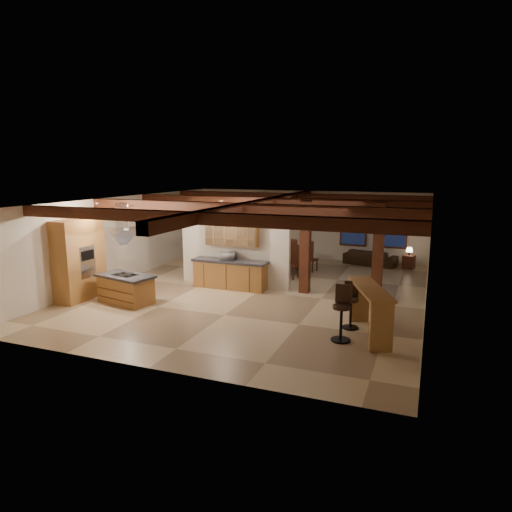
{
  "coord_description": "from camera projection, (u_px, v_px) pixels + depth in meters",
  "views": [
    {
      "loc": [
        4.99,
        -13.05,
        3.88
      ],
      "look_at": [
        -0.24,
        0.5,
        1.05
      ],
      "focal_mm": 32.0,
      "sensor_mm": 36.0,
      "label": 1
    }
  ],
  "objects": [
    {
      "name": "kitchen_island",
      "position": [
        126.0,
        288.0,
        13.24
      ],
      "size": [
        1.85,
        1.25,
        0.84
      ],
      "color": "olive",
      "rests_on": "ground"
    },
    {
      "name": "upper_display_cabinet",
      "position": [
        232.0,
        231.0,
        14.74
      ],
      "size": [
        1.8,
        0.36,
        0.95
      ],
      "color": "olive",
      "rests_on": "partition_wall"
    },
    {
      "name": "timber_posts",
      "position": [
        341.0,
        239.0,
        13.69
      ],
      "size": [
        2.5,
        0.3,
        2.9
      ],
      "color": "#39150E",
      "rests_on": "ground"
    },
    {
      "name": "ceiling_beams",
      "position": [
        258.0,
        205.0,
        13.93
      ],
      "size": [
        10.0,
        12.0,
        0.28
      ],
      "color": "#39150E",
      "rests_on": "room_walls"
    },
    {
      "name": "table_lamp",
      "position": [
        409.0,
        250.0,
        17.66
      ],
      "size": [
        0.26,
        0.26,
        0.31
      ],
      "color": "black",
      "rests_on": "side_table"
    },
    {
      "name": "sofa",
      "position": [
        370.0,
        257.0,
        18.43
      ],
      "size": [
        2.19,
        1.24,
        0.6
      ],
      "primitive_type": "imported",
      "rotation": [
        0.0,
        0.0,
        2.92
      ],
      "color": "black",
      "rests_on": "ground"
    },
    {
      "name": "dining_chairs",
      "position": [
        285.0,
        256.0,
        17.04
      ],
      "size": [
        2.23,
        2.23,
        1.2
      ],
      "color": "#39150E",
      "rests_on": "ground"
    },
    {
      "name": "pantry_cabinet",
      "position": [
        79.0,
        259.0,
        13.49
      ],
      "size": [
        0.67,
        1.6,
        2.4
      ],
      "color": "olive",
      "rests_on": "ground"
    },
    {
      "name": "bar_stool_b",
      "position": [
        351.0,
        305.0,
        11.12
      ],
      "size": [
        0.4,
        0.42,
        1.15
      ],
      "color": "black",
      "rests_on": "ground"
    },
    {
      "name": "back_counter",
      "position": [
        230.0,
        274.0,
        14.82
      ],
      "size": [
        2.5,
        0.66,
        0.94
      ],
      "color": "olive",
      "rests_on": "ground"
    },
    {
      "name": "ground",
      "position": [
        257.0,
        292.0,
        14.46
      ],
      "size": [
        12.0,
        12.0,
        0.0
      ],
      "primitive_type": "plane",
      "color": "#CCB488",
      "rests_on": "ground"
    },
    {
      "name": "bar_counter",
      "position": [
        370.0,
        303.0,
        10.58
      ],
      "size": [
        1.33,
        2.25,
        1.16
      ],
      "color": "olive",
      "rests_on": "ground"
    },
    {
      "name": "room_walls",
      "position": [
        258.0,
        236.0,
        14.11
      ],
      "size": [
        12.0,
        12.0,
        12.0
      ],
      "color": "silver",
      "rests_on": "ground"
    },
    {
      "name": "side_table",
      "position": [
        409.0,
        262.0,
        17.75
      ],
      "size": [
        0.5,
        0.5,
        0.52
      ],
      "primitive_type": "cube",
      "rotation": [
        0.0,
        0.0,
        -0.23
      ],
      "color": "#39150E",
      "rests_on": "ground"
    },
    {
      "name": "dining_table",
      "position": [
        285.0,
        265.0,
        17.1
      ],
      "size": [
        1.79,
        1.25,
        0.57
      ],
      "primitive_type": "imported",
      "rotation": [
        0.0,
        0.0,
        0.23
      ],
      "color": "#402010",
      "rests_on": "ground"
    },
    {
      "name": "framed_art",
      "position": [
        274.0,
        218.0,
        20.1
      ],
      "size": [
        0.65,
        0.05,
        0.85
      ],
      "color": "#39150E",
      "rests_on": "room_walls"
    },
    {
      "name": "bar_stool_a",
      "position": [
        342.0,
        313.0,
        10.3
      ],
      "size": [
        0.44,
        0.44,
        1.27
      ],
      "color": "black",
      "rests_on": "ground"
    },
    {
      "name": "partition_wall",
      "position": [
        235.0,
        253.0,
        15.06
      ],
      "size": [
        3.8,
        0.18,
        2.2
      ],
      "primitive_type": "cube",
      "color": "silver",
      "rests_on": "ground"
    },
    {
      "name": "back_windows",
      "position": [
        373.0,
        227.0,
        18.61
      ],
      "size": [
        2.7,
        0.07,
        1.7
      ],
      "color": "#39150E",
      "rests_on": "room_walls"
    },
    {
      "name": "recessed_cans",
      "position": [
        151.0,
        203.0,
        13.03
      ],
      "size": [
        3.16,
        2.46,
        0.03
      ],
      "color": "silver",
      "rests_on": "room_walls"
    },
    {
      "name": "microwave",
      "position": [
        228.0,
        256.0,
        14.73
      ],
      "size": [
        0.53,
        0.41,
        0.27
      ],
      "primitive_type": "imported",
      "rotation": [
        0.0,
        0.0,
        3.34
      ],
      "color": "#B3B3B8",
      "rests_on": "back_counter"
    },
    {
      "name": "range_hood",
      "position": [
        123.0,
        242.0,
        12.98
      ],
      "size": [
        1.1,
        1.1,
        1.4
      ],
      "color": "silver",
      "rests_on": "room_walls"
    }
  ]
}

